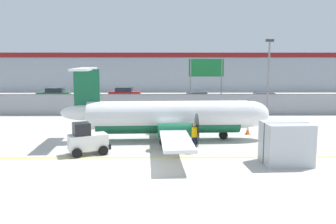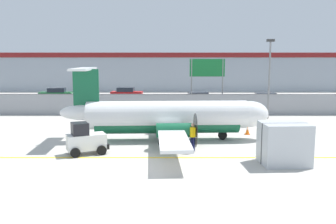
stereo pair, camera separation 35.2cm
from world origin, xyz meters
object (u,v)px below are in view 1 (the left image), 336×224
(traffic_cone_near_left, at_px, (248,130))
(commuter_airplane, at_px, (172,117))
(baggage_tug, at_px, (87,140))
(parked_car_1, at_px, (125,93))
(parked_car_2, at_px, (198,99))
(ground_crew_worker, at_px, (194,135))
(parked_car_3, at_px, (263,100))
(apron_light_pole, at_px, (269,72))
(parked_car_0, at_px, (54,94))
(traffic_cone_near_right, at_px, (163,137))
(highway_sign, at_px, (206,72))
(cargo_container, at_px, (286,143))

(traffic_cone_near_left, bearing_deg, commuter_airplane, -161.32)
(baggage_tug, xyz_separation_m, parked_car_1, (-0.75, 28.76, 0.04))
(baggage_tug, distance_m, parked_car_1, 28.77)
(parked_car_1, bearing_deg, commuter_airplane, -73.67)
(commuter_airplane, bearing_deg, parked_car_1, 100.27)
(parked_car_2, bearing_deg, ground_crew_worker, -101.52)
(baggage_tug, xyz_separation_m, parked_car_3, (15.76, 20.89, 0.04))
(parked_car_2, bearing_deg, apron_light_pole, -63.15)
(parked_car_0, bearing_deg, commuter_airplane, 117.23)
(commuter_airplane, xyz_separation_m, apron_light_pole, (9.05, 9.11, 2.70))
(parked_car_2, height_order, parked_car_3, same)
(traffic_cone_near_left, xyz_separation_m, apron_light_pole, (3.41, 7.21, 3.99))
(ground_crew_worker, bearing_deg, parked_car_2, -129.18)
(traffic_cone_near_right, distance_m, parked_car_2, 18.91)
(apron_light_pole, xyz_separation_m, highway_sign, (-5.23, 4.32, -0.16))
(traffic_cone_near_left, distance_m, parked_car_1, 25.74)
(parked_car_1, bearing_deg, highway_sign, -46.96)
(ground_crew_worker, bearing_deg, traffic_cone_near_right, -86.50)
(commuter_airplane, height_order, parked_car_2, commuter_airplane)
(cargo_container, height_order, highway_sign, highway_sign)
(cargo_container, bearing_deg, traffic_cone_near_left, 89.00)
(parked_car_3, bearing_deg, traffic_cone_near_right, 61.55)
(apron_light_pole, bearing_deg, ground_crew_worker, -122.61)
(baggage_tug, bearing_deg, ground_crew_worker, -16.23)
(ground_crew_worker, relative_size, cargo_container, 0.68)
(ground_crew_worker, xyz_separation_m, traffic_cone_near_left, (4.35, 4.92, -0.64))
(traffic_cone_near_left, relative_size, parked_car_1, 0.15)
(ground_crew_worker, bearing_deg, baggage_tug, -26.50)
(ground_crew_worker, distance_m, highway_sign, 16.94)
(ground_crew_worker, bearing_deg, parked_car_0, -92.58)
(baggage_tug, height_order, parked_car_3, baggage_tug)
(baggage_tug, bearing_deg, parked_car_1, 68.27)
(baggage_tug, relative_size, parked_car_3, 0.60)
(parked_car_1, xyz_separation_m, parked_car_2, (9.15, -7.03, 0.00))
(parked_car_0, relative_size, apron_light_pole, 0.59)
(commuter_airplane, xyz_separation_m, baggage_tug, (-5.02, -3.78, -0.75))
(baggage_tug, xyz_separation_m, ground_crew_worker, (6.31, 0.77, 0.10))
(apron_light_pole, bearing_deg, parked_car_2, 122.68)
(parked_car_2, xyz_separation_m, highway_sign, (0.44, -4.52, 3.24))
(traffic_cone_near_right, relative_size, parked_car_0, 0.15)
(apron_light_pole, bearing_deg, commuter_airplane, -134.79)
(cargo_container, bearing_deg, traffic_cone_near_right, 137.64)
(commuter_airplane, bearing_deg, ground_crew_worker, -69.55)
(parked_car_2, relative_size, apron_light_pole, 0.60)
(parked_car_3, relative_size, apron_light_pole, 0.59)
(commuter_airplane, relative_size, ground_crew_worker, 9.45)
(parked_car_1, bearing_deg, traffic_cone_near_right, -75.18)
(cargo_container, bearing_deg, commuter_airplane, 132.29)
(highway_sign, bearing_deg, parked_car_1, 129.71)
(cargo_container, distance_m, traffic_cone_near_left, 7.80)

